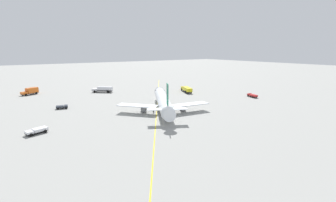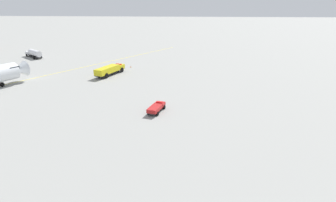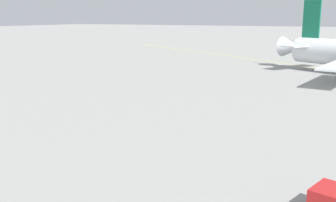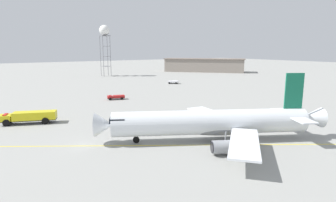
{
  "view_description": "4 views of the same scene",
  "coord_description": "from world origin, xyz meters",
  "px_view_note": "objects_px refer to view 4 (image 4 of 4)",
  "views": [
    {
      "loc": [
        -69.0,
        46.21,
        20.92
      ],
      "look_at": [
        -0.37,
        -0.45,
        3.0
      ],
      "focal_mm": 26.09,
      "sensor_mm": 36.0,
      "label": 1
    },
    {
      "loc": [
        -51.81,
        -48.94,
        20.03
      ],
      "look_at": [
        -11.38,
        -46.08,
        5.25
      ],
      "focal_mm": 29.96,
      "sensor_mm": 36.0,
      "label": 2
    },
    {
      "loc": [
        -3.85,
        -60.7,
        8.76
      ],
      "look_at": [
        -11.38,
        -46.08,
        5.23
      ],
      "focal_mm": 42.41,
      "sensor_mm": 36.0,
      "label": 3
    },
    {
      "loc": [
        30.66,
        35.55,
        15.43
      ],
      "look_at": [
        -4.44,
        -16.77,
        3.54
      ],
      "focal_mm": 29.99,
      "sensor_mm": 36.0,
      "label": 4
    }
  ],
  "objects_px": {
    "pushback_tug_truck_extra": "(173,82)",
    "radar_tower": "(104,32)",
    "airliner_main": "(213,123)",
    "fire_tender_truck": "(29,116)",
    "ops_pickup_truck": "(116,97)"
  },
  "relations": [
    {
      "from": "airliner_main",
      "to": "ops_pickup_truck",
      "type": "height_order",
      "value": "airliner_main"
    },
    {
      "from": "airliner_main",
      "to": "ops_pickup_truck",
      "type": "xyz_separation_m",
      "value": [
        -2.15,
        -45.21,
        -2.26
      ]
    },
    {
      "from": "pushback_tug_truck_extra",
      "to": "airliner_main",
      "type": "bearing_deg",
      "value": 102.91
    },
    {
      "from": "radar_tower",
      "to": "ops_pickup_truck",
      "type": "bearing_deg",
      "value": 70.59
    },
    {
      "from": "fire_tender_truck",
      "to": "ops_pickup_truck",
      "type": "distance_m",
      "value": 30.67
    },
    {
      "from": "ops_pickup_truck",
      "to": "fire_tender_truck",
      "type": "bearing_deg",
      "value": 47.05
    },
    {
      "from": "fire_tender_truck",
      "to": "pushback_tug_truck_extra",
      "type": "relative_size",
      "value": 2.24
    },
    {
      "from": "fire_tender_truck",
      "to": "ops_pickup_truck",
      "type": "bearing_deg",
      "value": -127.49
    },
    {
      "from": "airliner_main",
      "to": "fire_tender_truck",
      "type": "distance_m",
      "value": 37.89
    },
    {
      "from": "airliner_main",
      "to": "pushback_tug_truck_extra",
      "type": "height_order",
      "value": "airliner_main"
    },
    {
      "from": "pushback_tug_truck_extra",
      "to": "radar_tower",
      "type": "relative_size",
      "value": 0.18
    },
    {
      "from": "pushback_tug_truck_extra",
      "to": "radar_tower",
      "type": "distance_m",
      "value": 56.2
    },
    {
      "from": "airliner_main",
      "to": "radar_tower",
      "type": "distance_m",
      "value": 122.12
    },
    {
      "from": "radar_tower",
      "to": "airliner_main",
      "type": "bearing_deg",
      "value": 76.79
    },
    {
      "from": "pushback_tug_truck_extra",
      "to": "radar_tower",
      "type": "height_order",
      "value": "radar_tower"
    }
  ]
}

